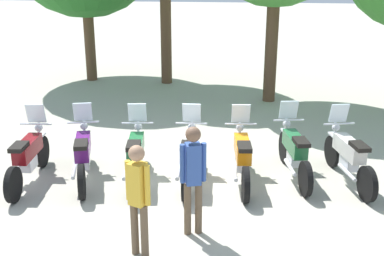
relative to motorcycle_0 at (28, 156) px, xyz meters
name	(u,v)px	position (x,y,z in m)	size (l,w,h in m)	color
ground_plane	(189,181)	(3.00, 0.35, -0.52)	(80.00, 80.00, 0.00)	#ADA899
motorcycle_0	(28,156)	(0.00, 0.00, 0.00)	(0.62, 2.19, 1.37)	black
motorcycle_1	(83,154)	(0.99, 0.22, 0.00)	(0.79, 2.14, 1.37)	black
motorcycle_2	(136,155)	(1.99, 0.28, 0.00)	(0.62, 2.18, 1.37)	black
motorcycle_3	(189,155)	(3.00, 0.38, 0.00)	(0.62, 2.19, 1.37)	black
motorcycle_4	(242,156)	(3.99, 0.44, 0.00)	(0.62, 2.19, 1.37)	black
motorcycle_5	(294,151)	(4.99, 0.80, 0.00)	(0.65, 2.17, 1.37)	black
motorcycle_6	(348,156)	(5.98, 0.68, 0.00)	(0.74, 2.15, 1.37)	black
person_0	(193,172)	(3.28, -1.52, 0.51)	(0.41, 0.29, 1.74)	brown
person_2	(138,193)	(2.59, -2.19, 0.47)	(0.40, 0.29, 1.69)	brown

